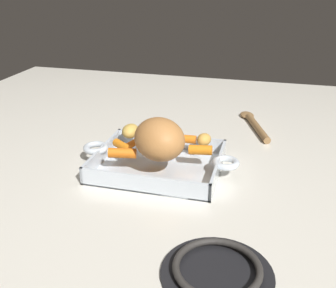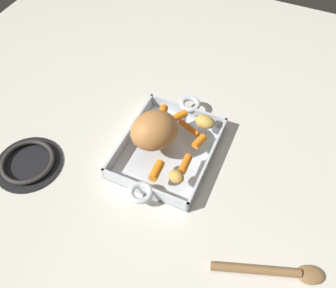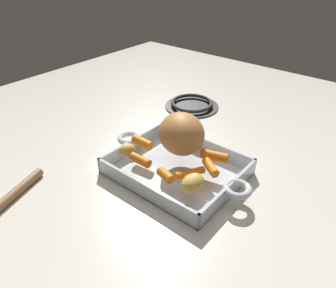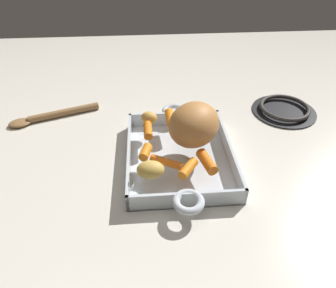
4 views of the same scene
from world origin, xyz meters
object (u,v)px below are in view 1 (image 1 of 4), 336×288
Objects in this scene: potato_near_roast at (204,140)px; baby_carrot_long at (186,139)px; serving_spoon at (254,124)px; baby_carrot_short at (200,150)px; baby_carrot_center_right at (122,146)px; roasting_dish at (158,164)px; baby_carrot_southeast at (156,135)px; baby_carrot_center_left at (138,141)px; stove_burner_rear at (217,270)px; pork_roast at (159,139)px; potato_golden_large at (130,131)px; baby_carrot_northwest at (122,153)px.

baby_carrot_long is at bearing -5.59° from potato_near_roast.
baby_carrot_short is at bearing 142.83° from serving_spoon.
roasting_dish is at bearing -174.62° from baby_carrot_center_right.
baby_carrot_short is (-0.13, 0.06, 0.00)m from baby_carrot_southeast.
roasting_dish is at bearing 150.92° from baby_carrot_center_left.
baby_carrot_long is at bearing 175.13° from baby_carrot_southeast.
stove_burner_rear is (-0.14, 0.39, -0.04)m from baby_carrot_long.
baby_carrot_center_left is at bearing 119.61° from serving_spoon.
stove_burner_rear is (-0.09, 0.34, -0.05)m from baby_carrot_short.
baby_carrot_southeast and baby_carrot_center_right have the same top height.
stove_burner_rear is 0.74× the size of serving_spoon.
potato_golden_large is (0.11, -0.10, -0.03)m from pork_roast.
potato_near_roast reaches higher than baby_carrot_long.
baby_carrot_short reaches higher than roasting_dish.
roasting_dish is at bearing 129.81° from serving_spoon.
baby_carrot_northwest is 1.19× the size of baby_carrot_center_right.
potato_near_roast is 0.22× the size of stove_burner_rear.
potato_golden_large reaches higher than potato_near_roast.
serving_spoon is at bearing -131.74° from baby_carrot_southeast.
baby_carrot_southeast is 0.75× the size of baby_carrot_short.
baby_carrot_northwest is at bearing 34.54° from roasting_dish.
stove_burner_rear is (-0.18, 0.29, -0.08)m from pork_roast.
baby_carrot_short is (-0.10, -0.01, 0.04)m from roasting_dish.
baby_carrot_center_left is 0.05m from potato_golden_large.
baby_carrot_center_right is (0.10, -0.02, -0.04)m from pork_roast.
pork_roast reaches higher than baby_carrot_center_left.
baby_carrot_center_right reaches higher than baby_carrot_center_left.
potato_golden_large is 0.48m from stove_burner_rear.
pork_roast reaches higher than baby_carrot_southeast.
stove_burner_rear is at bearing 159.52° from serving_spoon.
baby_carrot_northwest is 1.14× the size of potato_golden_large.
roasting_dish is at bearing -68.72° from pork_roast.
roasting_dish is 0.10m from baby_carrot_northwest.
baby_carrot_center_left is 0.05m from baby_carrot_southeast.
baby_carrot_northwest is 0.04m from baby_carrot_center_right.
baby_carrot_southeast is 0.10m from baby_carrot_center_right.
pork_roast is at bearing 27.93° from baby_carrot_short.
baby_carrot_northwest is at bearing 34.35° from potato_near_roast.
baby_carrot_southeast is at bearing -108.33° from baby_carrot_northwest.
baby_carrot_center_left is 1.25× the size of potato_golden_large.
baby_carrot_center_left reaches higher than stove_burner_rear.
potato_golden_large is at bearing -0.76° from potato_near_roast.
serving_spoon is (-0.15, -0.27, -0.04)m from baby_carrot_long.
baby_carrot_center_left is (0.11, 0.04, -0.00)m from baby_carrot_long.
baby_carrot_short is (-0.09, -0.05, -0.04)m from pork_roast.
baby_carrot_center_left is 0.08m from baby_carrot_northwest.
pork_roast is 0.12m from baby_carrot_southeast.
baby_carrot_center_right is 0.20m from potato_near_roast.
pork_roast is at bearing 133.53° from serving_spoon.
baby_carrot_center_left is at bearing -29.08° from roasting_dish.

